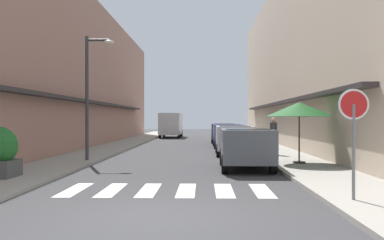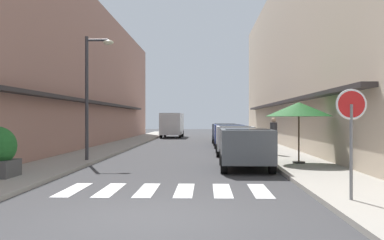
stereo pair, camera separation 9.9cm
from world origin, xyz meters
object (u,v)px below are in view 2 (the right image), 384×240
Objects in this scene: delivery_van at (172,123)px; parked_car_mid at (234,137)px; parked_car_near at (245,144)px; parked_car_distant at (224,130)px; street_lamp at (91,84)px; cafe_umbrella at (299,109)px; parked_car_far at (228,133)px; round_street_sign at (351,115)px; pedestrian_walking_near at (274,135)px.

parked_car_mid is at bearing -76.98° from delivery_van.
parked_car_near is 0.87× the size of parked_car_distant.
delivery_van is 1.06× the size of street_lamp.
cafe_umbrella is at bearing -74.92° from delivery_van.
round_street_sign is (1.63, -18.53, 0.97)m from parked_car_far.
parked_car_far is (0.00, 12.09, 0.00)m from parked_car_near.
parked_car_distant is (0.00, 17.61, 0.00)m from parked_car_near.
round_street_sign is at bearing -75.80° from parked_car_near.
parked_car_far is at bearing 58.38° from street_lamp.
parked_car_mid is 0.93× the size of parked_car_far.
cafe_umbrella is (6.86, -25.44, 0.77)m from delivery_van.
pedestrian_walking_near is (1.80, 5.01, 0.13)m from parked_car_near.
round_street_sign is at bearing 7.58° from pedestrian_walking_near.
cafe_umbrella is at bearing 86.06° from round_street_sign.
parked_car_mid is 0.91× the size of parked_car_distant.
round_street_sign is (1.63, -12.63, 0.97)m from parked_car_mid.
pedestrian_walking_near is at bearing 89.16° from round_street_sign.
round_street_sign is 11.48m from pedestrian_walking_near.
round_street_sign is (1.63, -24.05, 0.97)m from parked_car_distant.
round_street_sign is 11.64m from street_lamp.
parked_car_far is 18.63m from round_street_sign.
parked_car_far is 0.98× the size of parked_car_distant.
parked_car_near is 6.90m from street_lamp.
round_street_sign reaches higher than delivery_van.
street_lamp reaches higher than parked_car_near.
cafe_umbrella is (8.29, -1.02, -1.08)m from street_lamp.
parked_car_mid is 0.81× the size of street_lamp.
delivery_van reaches higher than parked_car_mid.
pedestrian_walking_near is (7.94, 2.89, -2.21)m from street_lamp.
parked_car_mid is (0.00, 6.18, 0.00)m from parked_car_near.
street_lamp is at bearing -111.62° from parked_car_distant.
pedestrian_walking_near is (-0.35, 3.91, -1.13)m from cafe_umbrella.
parked_car_mid is at bearing -90.00° from parked_car_distant.
street_lamp reaches higher than cafe_umbrella.
parked_car_far is at bearing 95.03° from round_street_sign.
delivery_van reaches higher than parked_car_distant.
parked_car_distant is 0.89× the size of street_lamp.
street_lamp is at bearing -146.48° from parked_car_mid.
parked_car_mid is 5.90m from parked_car_far.
parked_car_near is 0.95× the size of parked_car_mid.
parked_car_mid is 20.90m from delivery_van.
delivery_van is (-4.70, 20.35, 0.48)m from parked_car_mid.
parked_car_distant is 16.69m from cafe_umbrella.
parked_car_far is 11.27m from cafe_umbrella.
delivery_van is (-4.70, 8.93, 0.48)m from parked_car_distant.
parked_car_near is at bearing -11.34° from pedestrian_walking_near.
street_lamp reaches higher than parked_car_far.
parked_car_near is 6.72m from round_street_sign.
parked_car_mid is at bearing 112.94° from cafe_umbrella.
pedestrian_walking_near is (0.17, 11.45, -0.85)m from round_street_sign.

